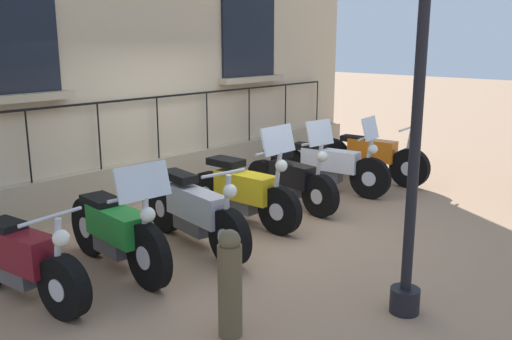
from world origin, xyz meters
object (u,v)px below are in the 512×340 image
(motorcycle_black, at_px, (291,180))
(motorcycle_white, at_px, (329,166))
(bollard, at_px, (230,283))
(motorcycle_silver, at_px, (195,213))
(motorcycle_maroon, at_px, (24,263))
(motorcycle_yellow, at_px, (244,192))
(motorcycle_orange, at_px, (370,158))
(motorcycle_green, at_px, (118,232))

(motorcycle_black, distance_m, motorcycle_white, 1.12)
(motorcycle_white, xyz_separation_m, bollard, (2.08, -4.42, 0.04))
(motorcycle_silver, distance_m, motorcycle_black, 2.10)
(motorcycle_white, bearing_deg, motorcycle_silver, -85.26)
(motorcycle_black, bearing_deg, motorcycle_white, 94.73)
(motorcycle_black, height_order, motorcycle_white, motorcycle_black)
(motorcycle_silver, xyz_separation_m, motorcycle_black, (-0.17, 2.09, -0.01))
(motorcycle_maroon, height_order, motorcycle_yellow, motorcycle_yellow)
(motorcycle_orange, bearing_deg, motorcycle_white, -96.71)
(motorcycle_silver, xyz_separation_m, motorcycle_orange, (-0.14, 4.30, -0.00))
(motorcycle_green, bearing_deg, motorcycle_silver, 85.79)
(motorcycle_maroon, bearing_deg, motorcycle_orange, 90.03)
(motorcycle_silver, bearing_deg, motorcycle_black, 94.75)
(motorcycle_orange, bearing_deg, motorcycle_maroon, -89.97)
(motorcycle_green, distance_m, motorcycle_silver, 1.07)
(motorcycle_maroon, relative_size, motorcycle_white, 0.85)
(motorcycle_black, bearing_deg, motorcycle_green, -88.27)
(motorcycle_black, height_order, motorcycle_orange, motorcycle_black)
(motorcycle_white, bearing_deg, motorcycle_green, -87.49)
(motorcycle_maroon, relative_size, motorcycle_black, 0.98)
(motorcycle_black, relative_size, motorcycle_orange, 0.86)
(motorcycle_green, distance_m, motorcycle_black, 3.16)
(motorcycle_maroon, xyz_separation_m, motorcycle_yellow, (-0.02, 3.13, 0.06))
(motorcycle_black, distance_m, bollard, 3.86)
(motorcycle_silver, relative_size, motorcycle_yellow, 1.08)
(motorcycle_maroon, relative_size, motorcycle_silver, 0.88)
(motorcycle_maroon, distance_m, motorcycle_orange, 6.41)
(motorcycle_maroon, height_order, motorcycle_orange, motorcycle_orange)
(motorcycle_green, xyz_separation_m, motorcycle_yellow, (-0.07, 2.10, 0.00))
(motorcycle_yellow, height_order, bollard, motorcycle_yellow)
(motorcycle_green, bearing_deg, motorcycle_black, 91.73)
(motorcycle_maroon, xyz_separation_m, bollard, (1.95, 0.89, 0.09))
(motorcycle_orange, bearing_deg, motorcycle_green, -89.37)
(motorcycle_yellow, distance_m, motorcycle_black, 1.07)
(motorcycle_black, relative_size, bollard, 1.96)
(motorcycle_green, height_order, motorcycle_white, motorcycle_white)
(motorcycle_maroon, xyz_separation_m, motorcycle_green, (0.05, 1.04, 0.06))
(motorcycle_green, distance_m, motorcycle_yellow, 2.10)
(motorcycle_orange, bearing_deg, motorcycle_silver, -88.17)
(motorcycle_yellow, height_order, motorcycle_orange, motorcycle_yellow)
(motorcycle_maroon, distance_m, motorcycle_yellow, 3.13)
(motorcycle_black, xyz_separation_m, motorcycle_orange, (0.04, 2.21, 0.01))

